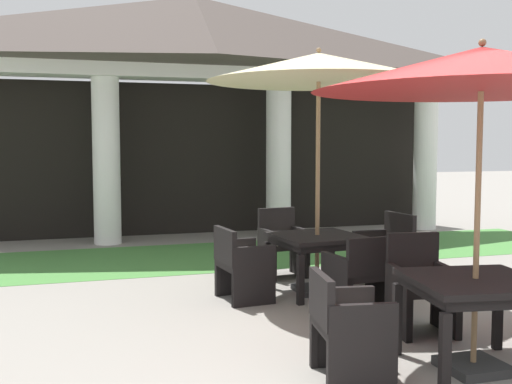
{
  "coord_description": "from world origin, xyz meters",
  "views": [
    {
      "loc": [
        -2.34,
        -2.64,
        1.82
      ],
      "look_at": [
        -0.3,
        3.96,
        1.26
      ],
      "focal_mm": 43.71,
      "sensor_mm": 36.0,
      "label": 1
    }
  ],
  "objects_px": {
    "patio_chair_near_foreground_north": "(282,245)",
    "patio_chair_mid_left_north": "(421,289)",
    "patio_umbrella_near_foreground": "(319,69)",
    "patio_chair_near_foreground_east": "(386,252)",
    "patio_table_near_foreground": "(317,242)",
    "patio_umbrella_mid_left": "(482,72)",
    "patio_table_mid_left": "(475,291)",
    "patio_chair_mid_left_west": "(347,327)",
    "patio_chair_near_foreground_south": "(361,275)",
    "patio_chair_near_foreground_west": "(241,265)"
  },
  "relations": [
    {
      "from": "patio_chair_near_foreground_north",
      "to": "patio_chair_near_foreground_east",
      "type": "relative_size",
      "value": 1.0
    },
    {
      "from": "patio_table_near_foreground",
      "to": "patio_umbrella_mid_left",
      "type": "distance_m",
      "value": 3.3
    },
    {
      "from": "patio_chair_near_foreground_west",
      "to": "patio_chair_near_foreground_east",
      "type": "bearing_deg",
      "value": 90.0
    },
    {
      "from": "patio_chair_near_foreground_north",
      "to": "patio_chair_near_foreground_west",
      "type": "distance_m",
      "value": 1.39
    },
    {
      "from": "patio_table_near_foreground",
      "to": "patio_chair_near_foreground_west",
      "type": "bearing_deg",
      "value": -174.32
    },
    {
      "from": "patio_umbrella_near_foreground",
      "to": "patio_chair_mid_left_north",
      "type": "xyz_separation_m",
      "value": [
        0.33,
        -1.76,
        -2.26
      ]
    },
    {
      "from": "patio_chair_mid_left_north",
      "to": "patio_chair_near_foreground_north",
      "type": "bearing_deg",
      "value": -72.18
    },
    {
      "from": "patio_chair_near_foreground_south",
      "to": "patio_chair_near_foreground_east",
      "type": "height_order",
      "value": "patio_chair_near_foreground_east"
    },
    {
      "from": "patio_chair_near_foreground_west",
      "to": "patio_chair_mid_left_west",
      "type": "distance_m",
      "value": 2.53
    },
    {
      "from": "patio_chair_mid_left_north",
      "to": "patio_chair_near_foreground_west",
      "type": "bearing_deg",
      "value": -42.81
    },
    {
      "from": "patio_chair_near_foreground_east",
      "to": "patio_umbrella_mid_left",
      "type": "bearing_deg",
      "value": 158.6
    },
    {
      "from": "patio_chair_near_foreground_north",
      "to": "patio_chair_near_foreground_east",
      "type": "bearing_deg",
      "value": 135.12
    },
    {
      "from": "patio_table_mid_left",
      "to": "patio_umbrella_mid_left",
      "type": "relative_size",
      "value": 0.43
    },
    {
      "from": "patio_chair_near_foreground_north",
      "to": "patio_umbrella_mid_left",
      "type": "relative_size",
      "value": 0.35
    },
    {
      "from": "patio_chair_near_foreground_south",
      "to": "patio_chair_near_foreground_west",
      "type": "height_order",
      "value": "same"
    },
    {
      "from": "patio_umbrella_near_foreground",
      "to": "patio_chair_near_foreground_west",
      "type": "xyz_separation_m",
      "value": [
        -0.98,
        -0.1,
        -2.26
      ]
    },
    {
      "from": "patio_umbrella_near_foreground",
      "to": "patio_chair_near_foreground_west",
      "type": "distance_m",
      "value": 2.47
    },
    {
      "from": "patio_umbrella_near_foreground",
      "to": "patio_chair_near_foreground_south",
      "type": "relative_size",
      "value": 3.47
    },
    {
      "from": "patio_chair_near_foreground_south",
      "to": "patio_chair_near_foreground_east",
      "type": "relative_size",
      "value": 0.93
    },
    {
      "from": "patio_chair_near_foreground_south",
      "to": "patio_chair_mid_left_west",
      "type": "bearing_deg",
      "value": -125.64
    },
    {
      "from": "patio_table_mid_left",
      "to": "patio_chair_mid_left_west",
      "type": "xyz_separation_m",
      "value": [
        -1.02,
        0.16,
        -0.25
      ]
    },
    {
      "from": "patio_chair_near_foreground_south",
      "to": "patio_umbrella_mid_left",
      "type": "distance_m",
      "value": 2.66
    },
    {
      "from": "patio_chair_near_foreground_west",
      "to": "patio_umbrella_mid_left",
      "type": "relative_size",
      "value": 0.32
    },
    {
      "from": "patio_chair_near_foreground_south",
      "to": "patio_umbrella_mid_left",
      "type": "xyz_separation_m",
      "value": [
        0.08,
        -1.81,
        1.95
      ]
    },
    {
      "from": "patio_chair_near_foreground_north",
      "to": "patio_table_mid_left",
      "type": "relative_size",
      "value": 0.81
    },
    {
      "from": "patio_chair_mid_left_west",
      "to": "patio_chair_near_foreground_west",
      "type": "bearing_deg",
      "value": -168.25
    },
    {
      "from": "patio_chair_mid_left_north",
      "to": "patio_umbrella_near_foreground",
      "type": "bearing_deg",
      "value": -70.39
    },
    {
      "from": "patio_umbrella_near_foreground",
      "to": "patio_chair_near_foreground_south",
      "type": "height_order",
      "value": "patio_umbrella_near_foreground"
    },
    {
      "from": "patio_table_near_foreground",
      "to": "patio_chair_near_foreground_east",
      "type": "bearing_deg",
      "value": 5.68
    },
    {
      "from": "patio_chair_mid_left_west",
      "to": "patio_table_mid_left",
      "type": "bearing_deg",
      "value": 90.0
    },
    {
      "from": "patio_table_near_foreground",
      "to": "patio_chair_near_foreground_west",
      "type": "xyz_separation_m",
      "value": [
        -0.98,
        -0.1,
        -0.2
      ]
    },
    {
      "from": "patio_chair_near_foreground_south",
      "to": "patio_umbrella_mid_left",
      "type": "relative_size",
      "value": 0.32
    },
    {
      "from": "patio_chair_near_foreground_north",
      "to": "patio_chair_mid_left_north",
      "type": "relative_size",
      "value": 0.98
    },
    {
      "from": "patio_umbrella_mid_left",
      "to": "patio_chair_near_foreground_west",
      "type": "bearing_deg",
      "value": 113.18
    },
    {
      "from": "patio_table_near_foreground",
      "to": "patio_chair_mid_left_north",
      "type": "height_order",
      "value": "patio_chair_mid_left_north"
    },
    {
      "from": "patio_chair_near_foreground_south",
      "to": "patio_chair_mid_left_north",
      "type": "distance_m",
      "value": 0.81
    },
    {
      "from": "patio_chair_near_foreground_south",
      "to": "patio_table_mid_left",
      "type": "distance_m",
      "value": 1.83
    },
    {
      "from": "patio_chair_near_foreground_east",
      "to": "patio_chair_mid_left_north",
      "type": "relative_size",
      "value": 0.98
    },
    {
      "from": "patio_chair_mid_left_north",
      "to": "patio_chair_near_foreground_south",
      "type": "bearing_deg",
      "value": -64.26
    },
    {
      "from": "patio_table_near_foreground",
      "to": "patio_umbrella_mid_left",
      "type": "height_order",
      "value": "patio_umbrella_mid_left"
    },
    {
      "from": "patio_chair_mid_left_west",
      "to": "patio_chair_mid_left_north",
      "type": "bearing_deg",
      "value": 135.15
    },
    {
      "from": "patio_umbrella_mid_left",
      "to": "patio_chair_near_foreground_south",
      "type": "bearing_deg",
      "value": 92.38
    },
    {
      "from": "patio_umbrella_near_foreground",
      "to": "patio_chair_mid_left_west",
      "type": "height_order",
      "value": "patio_umbrella_near_foreground"
    },
    {
      "from": "patio_chair_mid_left_west",
      "to": "patio_chair_near_foreground_north",
      "type": "bearing_deg",
      "value": 177.07
    },
    {
      "from": "patio_umbrella_near_foreground",
      "to": "patio_chair_near_foreground_north",
      "type": "bearing_deg",
      "value": 95.68
    },
    {
      "from": "patio_chair_near_foreground_north",
      "to": "patio_chair_near_foreground_east",
      "type": "xyz_separation_m",
      "value": [
        1.08,
        -0.88,
        -0.0
      ]
    },
    {
      "from": "patio_chair_near_foreground_west",
      "to": "patio_umbrella_mid_left",
      "type": "xyz_separation_m",
      "value": [
        1.15,
        -2.69,
        1.95
      ]
    },
    {
      "from": "patio_table_near_foreground",
      "to": "patio_chair_mid_left_west",
      "type": "distance_m",
      "value": 2.77
    },
    {
      "from": "patio_umbrella_near_foreground",
      "to": "patio_chair_near_foreground_west",
      "type": "height_order",
      "value": "patio_umbrella_near_foreground"
    },
    {
      "from": "patio_chair_near_foreground_north",
      "to": "patio_chair_mid_left_north",
      "type": "bearing_deg",
      "value": 93.26
    }
  ]
}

